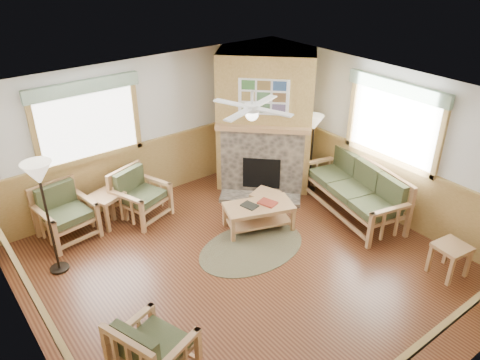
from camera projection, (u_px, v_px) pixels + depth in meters
floor at (247, 270)px, 7.20m from camera, size 6.00×6.00×0.01m
ceiling at (249, 102)px, 5.93m from camera, size 6.00×6.00×0.01m
wall_back at (147, 130)px, 8.66m from camera, size 6.00×0.02×2.70m
wall_front at (442, 318)px, 4.47m from camera, size 6.00×0.02×2.70m
wall_left at (26, 280)px, 4.95m from camera, size 0.02×6.00×2.70m
wall_right at (382, 142)px, 8.18m from camera, size 0.02×6.00×2.70m
wainscot at (247, 241)px, 6.94m from camera, size 6.00×6.00×1.10m
fireplace at (265, 121)px, 9.10m from camera, size 3.11×3.11×2.70m
window_back at (80, 78)px, 7.49m from camera, size 1.90×0.16×1.50m
window_right at (401, 79)px, 7.46m from camera, size 0.16×1.90×1.50m
ceiling_fan at (252, 95)px, 6.32m from camera, size 1.59×1.59×0.36m
sofa at (354, 190)px, 8.44m from camera, size 2.23×1.31×0.96m
armchair_back_left at (66, 214)px, 7.78m from camera, size 0.93×0.93×0.92m
armchair_back_right at (141, 195)px, 8.33m from camera, size 1.03×1.03×0.90m
armchair_left at (153, 347)px, 5.32m from camera, size 0.99×0.99×0.88m
coffee_table at (259, 217)px, 8.12m from camera, size 1.30×0.95×0.47m
end_table_chairs at (108, 209)px, 8.25m from camera, size 0.65×0.64×0.58m
end_table_sofa at (449, 260)px, 7.01m from camera, size 0.52×0.50×0.52m
footstool at (265, 202)px, 8.64m from camera, size 0.57×0.57×0.38m
braided_rug at (252, 248)px, 7.70m from camera, size 2.20×2.20×0.01m
floor_lamp_left at (48, 219)px, 6.79m from camera, size 0.49×0.49×1.84m
floor_lamp_right at (312, 154)px, 9.05m from camera, size 0.45×0.45×1.60m
book_red at (268, 202)px, 8.04m from camera, size 0.30×0.35×0.03m
book_dark at (250, 205)px, 7.96m from camera, size 0.26×0.31×0.02m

